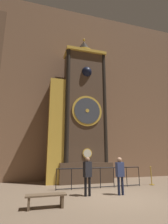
# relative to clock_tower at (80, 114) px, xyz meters

# --- Properties ---
(ground_plane) EXTENTS (28.00, 28.00, 0.00)m
(ground_plane) POSITION_rel_clock_tower_xyz_m (0.64, -4.17, -4.44)
(ground_plane) COLOR #75604C
(cathedral_back_wall) EXTENTS (24.00, 0.32, 13.72)m
(cathedral_back_wall) POSITION_rel_clock_tower_xyz_m (0.55, 1.29, 2.41)
(cathedral_back_wall) COLOR #846047
(cathedral_back_wall) RESTS_ON ground_plane
(clock_tower) EXTENTS (4.12, 1.80, 10.40)m
(clock_tower) POSITION_rel_clock_tower_xyz_m (0.00, 0.00, 0.00)
(clock_tower) COLOR brown
(clock_tower) RESTS_ON ground_plane
(railing_fence) EXTENTS (4.73, 0.05, 1.04)m
(railing_fence) POSITION_rel_clock_tower_xyz_m (0.61, -2.11, -3.86)
(railing_fence) COLOR black
(railing_fence) RESTS_ON ground_plane
(visitor_near) EXTENTS (0.39, 0.30, 1.62)m
(visitor_near) POSITION_rel_clock_tower_xyz_m (-0.57, -3.61, -3.47)
(visitor_near) COLOR black
(visitor_near) RESTS_ON ground_plane
(visitor_far) EXTENTS (0.35, 0.23, 1.60)m
(visitor_far) POSITION_rel_clock_tower_xyz_m (0.90, -3.83, -3.47)
(visitor_far) COLOR #1B213A
(visitor_far) RESTS_ON ground_plane
(stanchion_post) EXTENTS (0.28, 0.28, 1.03)m
(stanchion_post) POSITION_rel_clock_tower_xyz_m (3.81, -2.06, -4.10)
(stanchion_post) COLOR #B28E33
(stanchion_post) RESTS_ON ground_plane
(visitor_bench) EXTENTS (1.36, 0.40, 0.44)m
(visitor_bench) POSITION_rel_clock_tower_xyz_m (-2.42, -4.83, -4.12)
(visitor_bench) COLOR brown
(visitor_bench) RESTS_ON ground_plane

